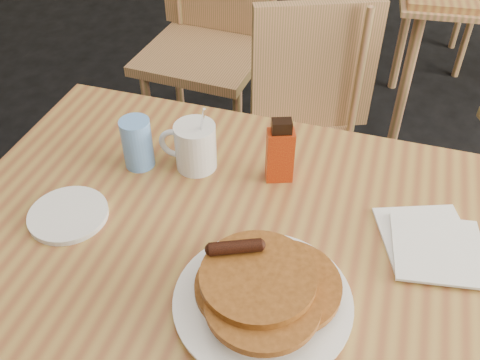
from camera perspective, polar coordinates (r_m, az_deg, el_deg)
name	(u,v)px	position (r m, az deg, el deg)	size (l,w,h in m)	color
main_table	(259,261)	(1.07, 2.03, -8.64)	(1.38, 0.98, 0.75)	#A17939
chair_main_far	(307,121)	(1.75, 7.12, 6.26)	(0.51, 0.52, 0.89)	tan
chair_wall_extra	(209,17)	(2.23, -3.31, 17.01)	(0.51, 0.51, 1.01)	tan
pancake_plate	(263,294)	(0.93, 2.47, -12.04)	(0.31, 0.31, 0.10)	white
coffee_mug	(194,146)	(1.18, -4.91, 3.67)	(0.13, 0.09, 0.17)	white
syrup_bottle	(280,152)	(1.14, 4.30, 2.94)	(0.07, 0.05, 0.15)	maroon
napkin_stack	(432,243)	(1.10, 19.77, -6.38)	(0.22, 0.23, 0.01)	white
blue_tumbler	(137,143)	(1.20, -10.90, 3.87)	(0.07, 0.07, 0.12)	#6298E5
side_saucer	(68,215)	(1.14, -17.85, -3.53)	(0.16, 0.16, 0.01)	white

